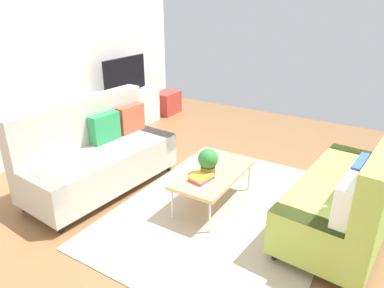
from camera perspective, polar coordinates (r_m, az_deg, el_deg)
ground_plane at (r=4.14m, az=1.12°, el=-10.07°), size 7.68×7.68×0.00m
wall_far at (r=5.51m, az=-25.37°, el=12.39°), size 6.40×0.12×2.90m
area_rug at (r=4.08m, az=5.59°, el=-10.67°), size 2.90×2.20×0.01m
couch_beige at (r=4.50m, az=-14.97°, el=-1.62°), size 1.96×0.99×1.10m
couch_green at (r=3.87m, az=24.66°, el=-7.28°), size 1.97×1.01×1.10m
coffee_table at (r=4.00m, az=3.54°, el=-4.90°), size 1.10×0.56×0.42m
tv_console at (r=6.52m, az=-10.49°, el=5.28°), size 1.40×0.44×0.64m
tv at (r=6.35m, az=-10.76°, el=10.69°), size 1.00×0.20×0.64m
storage_trunk at (r=7.31m, az=-4.12°, el=6.70°), size 0.52×0.40×0.44m
potted_plant at (r=3.86m, az=2.61°, el=-2.78°), size 0.22×0.22×0.30m
table_book_0 at (r=3.81m, az=1.52°, el=-5.61°), size 0.27×0.22×0.03m
table_book_1 at (r=3.79m, az=1.52°, el=-5.24°), size 0.27×0.23×0.03m
vase_0 at (r=6.05m, az=-14.77°, el=7.47°), size 0.12×0.12×0.16m
vase_1 at (r=6.17m, az=-13.57°, el=7.78°), size 0.13×0.13×0.14m
bottle_0 at (r=6.24m, az=-11.73°, el=8.18°), size 0.04×0.04×0.15m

